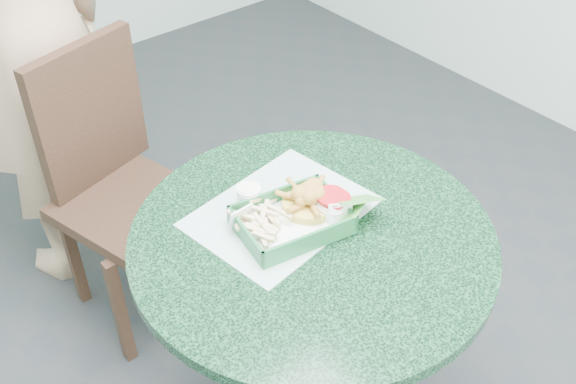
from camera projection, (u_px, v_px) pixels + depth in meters
cafe_table at (311, 291)px, 1.65m from camera, size 0.84×0.84×0.75m
dining_chair at (113, 173)px, 2.09m from camera, size 0.38×0.38×0.93m
placemat at (281, 218)px, 1.59m from camera, size 0.44×0.36×0.00m
food_basket at (292, 230)px, 1.54m from camera, size 0.24×0.18×0.05m
crab_sandwich at (304, 201)px, 1.57m from camera, size 0.13×0.13×0.07m
fries_pile at (263, 227)px, 1.52m from camera, size 0.15×0.15×0.04m
sauce_ramekin at (244, 204)px, 1.56m from camera, size 0.06×0.06×0.03m
garnish_cup at (334, 205)px, 1.57m from camera, size 0.13×0.12×0.05m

